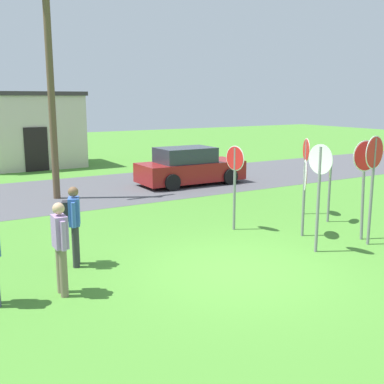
# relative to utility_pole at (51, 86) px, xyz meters

# --- Properties ---
(ground_plane) EXTENTS (80.00, 80.00, 0.00)m
(ground_plane) POSITION_rel_utility_pole_xyz_m (1.24, -9.02, -3.85)
(ground_plane) COLOR #47842D
(street_asphalt) EXTENTS (60.00, 6.40, 0.01)m
(street_asphalt) POSITION_rel_utility_pole_xyz_m (1.24, 0.82, -3.85)
(street_asphalt) COLOR #4C4C51
(street_asphalt) RESTS_ON ground
(building_background) EXTENTS (5.28, 3.88, 3.77)m
(building_background) POSITION_rel_utility_pole_xyz_m (0.91, 8.62, -1.96)
(building_background) COLOR beige
(building_background) RESTS_ON ground
(utility_pole) EXTENTS (1.80, 0.24, 7.35)m
(utility_pole) POSITION_rel_utility_pole_xyz_m (0.00, 0.00, 0.00)
(utility_pole) COLOR brown
(utility_pole) RESTS_ON ground
(parked_car_on_street) EXTENTS (4.32, 2.05, 1.51)m
(parked_car_on_street) POSITION_rel_utility_pole_xyz_m (5.43, 0.05, -3.17)
(parked_car_on_street) COLOR maroon
(parked_car_on_street) RESTS_ON ground
(stop_sign_leaning_left) EXTENTS (0.77, 0.15, 2.62)m
(stop_sign_leaning_left) POSITION_rel_utility_pole_xyz_m (4.99, -9.18, -2.06)
(stop_sign_leaning_left) COLOR slate
(stop_sign_leaning_left) RESTS_ON ground
(stop_sign_leaning_right) EXTENTS (0.49, 0.39, 1.88)m
(stop_sign_leaning_right) POSITION_rel_utility_pole_xyz_m (5.75, -7.17, -2.61)
(stop_sign_leaning_right) COLOR slate
(stop_sign_leaning_right) RESTS_ON ground
(stop_sign_tallest) EXTENTS (0.76, 0.18, 2.47)m
(stop_sign_tallest) POSITION_rel_utility_pole_xyz_m (5.20, -8.77, -2.17)
(stop_sign_tallest) COLOR slate
(stop_sign_tallest) RESTS_ON ground
(stop_sign_rear_left) EXTENTS (0.34, 0.62, 2.30)m
(stop_sign_rear_left) POSITION_rel_utility_pole_xyz_m (5.82, -6.12, -2.30)
(stop_sign_rear_left) COLOR slate
(stop_sign_rear_left) RESTS_ON ground
(stop_sign_low_front) EXTENTS (0.50, 0.61, 1.96)m
(stop_sign_low_front) POSITION_rel_utility_pole_xyz_m (4.14, -7.83, -2.52)
(stop_sign_low_front) COLOR slate
(stop_sign_low_front) RESTS_ON ground
(stop_sign_nearest) EXTENTS (0.11, 0.65, 2.25)m
(stop_sign_nearest) POSITION_rel_utility_pole_xyz_m (2.98, -6.46, -2.34)
(stop_sign_nearest) COLOR slate
(stop_sign_nearest) RESTS_ON ground
(stop_sign_rear_right) EXTENTS (0.08, 0.67, 2.47)m
(stop_sign_rear_right) POSITION_rel_utility_pole_xyz_m (3.50, -8.94, -2.19)
(stop_sign_rear_right) COLOR slate
(stop_sign_rear_right) RESTS_ON ground
(person_holding_notes) EXTENTS (0.23, 0.57, 1.69)m
(person_holding_notes) POSITION_rel_utility_pole_xyz_m (-2.17, -8.37, -2.90)
(person_holding_notes) COLOR #7A6B56
(person_holding_notes) RESTS_ON ground
(person_in_teal) EXTENTS (0.44, 0.54, 1.69)m
(person_in_teal) POSITION_rel_utility_pole_xyz_m (-1.52, -7.02, -2.87)
(person_in_teal) COLOR #2D2D33
(person_in_teal) RESTS_ON ground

